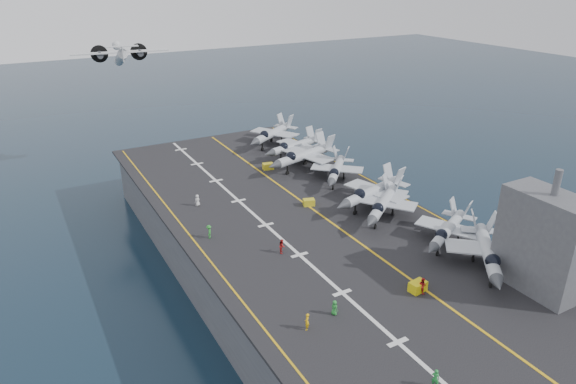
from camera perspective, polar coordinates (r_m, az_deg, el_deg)
ground at (r=84.33m, az=1.33°, el=-9.09°), size 500.00×500.00×0.00m
hull at (r=81.75m, az=1.37°, el=-6.13°), size 36.00×90.00×10.00m
flight_deck at (r=79.31m, az=1.40°, el=-2.86°), size 38.00×92.00×0.40m
foul_line at (r=80.62m, az=3.25°, el=-2.26°), size 0.35×90.00×0.02m
landing_centerline at (r=76.66m, az=-2.48°, el=-3.68°), size 0.50×90.00×0.02m
deck_edge_port at (r=73.04m, az=-10.25°, el=-5.53°), size 0.25×90.00×0.02m
deck_edge_stbd at (r=89.18m, az=11.72°, el=-0.12°), size 0.25×90.00×0.02m
island_superstructure at (r=65.90m, az=26.75°, el=-3.87°), size 5.00×10.00×15.00m
fighter_jet_1 at (r=69.41m, az=21.33°, el=-6.05°), size 17.63×18.24×5.30m
fighter_jet_2 at (r=73.84m, az=17.38°, el=-3.89°), size 16.33×14.37×4.75m
fighter_jet_3 at (r=79.16m, az=10.55°, el=-1.15°), size 17.45×16.45×5.05m
fighter_jet_4 at (r=82.64m, az=9.40°, el=0.16°), size 17.88×14.30×5.42m
fighter_jet_5 at (r=91.86m, az=5.42°, el=2.60°), size 16.22×16.53×4.83m
fighter_jet_6 at (r=97.46m, az=1.83°, el=4.20°), size 18.62×14.85×5.66m
fighter_jet_7 at (r=103.85m, az=0.84°, el=5.26°), size 16.50×13.00×5.05m
fighter_jet_8 at (r=111.33m, az=-1.72°, el=6.61°), size 18.80×17.17×5.43m
tow_cart_a at (r=63.43m, az=14.22°, el=-10.14°), size 2.21×1.60×1.23m
tow_cart_b at (r=82.69m, az=2.34°, el=-1.16°), size 2.08×1.69×1.08m
tow_cart_c at (r=97.83m, az=-2.23°, el=2.87°), size 2.17×1.61×1.19m
crew_0 at (r=57.92m, az=5.18°, el=-12.68°), size 0.92×1.19×1.78m
crew_1 at (r=55.63m, az=2.12°, el=-14.20°), size 1.36×1.41×1.96m
crew_2 at (r=69.01m, az=-0.66°, el=-6.01°), size 1.30×1.45×2.01m
crew_3 at (r=73.48m, az=-8.77°, el=-4.37°), size 1.22×1.41×1.98m
crew_5 at (r=83.63m, az=-10.03°, el=-0.91°), size 1.36×1.16×1.92m
crew_6 at (r=51.16m, az=16.07°, el=-19.26°), size 1.31×1.43×1.98m
crew_7 at (r=63.03m, az=14.69°, el=-10.01°), size 0.96×1.31×2.02m
transport_plane at (r=122.75m, az=-18.09°, el=14.00°), size 22.35×16.56×4.92m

